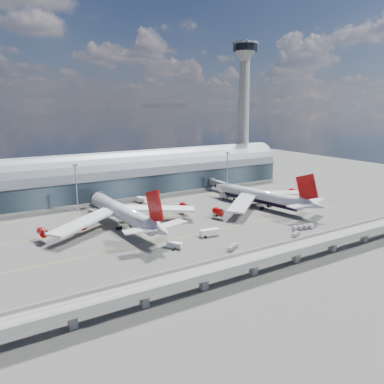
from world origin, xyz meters
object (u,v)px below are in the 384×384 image
service_truck_5 (142,200)px  service_truck_4 (224,196)px  service_truck_2 (210,232)px  control_tower (244,111)px  service_truck_0 (175,245)px  floodlight_mast_right (227,170)px  airliner_right (262,197)px  floodlight_mast_left (76,186)px  cargo_train_2 (296,234)px  cargo_train_1 (303,227)px  service_truck_1 (218,212)px  cargo_train_0 (233,247)px  airliner_left (124,213)px  service_truck_3 (313,193)px

service_truck_5 → service_truck_4: bearing=-42.8°
service_truck_2 → service_truck_4: (45.25, 51.94, -0.12)m
control_tower → service_truck_0: (-116.37, -103.29, -50.31)m
floodlight_mast_right → airliner_right: size_ratio=0.35×
floodlight_mast_right → service_truck_4: (-16.16, -18.61, -12.09)m
floodlight_mast_left → cargo_train_2: floodlight_mast_left is taller
service_truck_0 → service_truck_2: (19.96, 4.74, 0.33)m
cargo_train_2 → cargo_train_1: bearing=-38.9°
service_truck_1 → cargo_train_2: service_truck_1 is taller
service_truck_4 → cargo_train_0: 83.56m
control_tower → airliner_left: bearing=-151.4°
floodlight_mast_left → cargo_train_0: 96.85m
floodlight_mast_right → service_truck_4: 27.46m
service_truck_1 → service_truck_4: 36.29m
floodlight_mast_right → service_truck_2: size_ratio=2.84×
service_truck_0 → service_truck_1: size_ratio=1.07×
cargo_train_0 → cargo_train_2: bearing=-64.5°
airliner_right → service_truck_4: size_ratio=13.04×
service_truck_2 → service_truck_5: size_ratio=1.26×
airliner_left → service_truck_0: size_ratio=12.77×
control_tower → service_truck_3: (2.42, -68.96, -50.02)m
service_truck_0 → service_truck_3: (118.79, 34.33, 0.29)m
service_truck_0 → cargo_train_2: (52.21, -14.88, -0.44)m
floodlight_mast_left → airliner_left: 41.60m
airliner_left → airliner_right: (79.28, -6.55, -0.83)m
floodlight_mast_left → service_truck_3: size_ratio=3.89×
airliner_right → service_truck_1: airliner_right is taller
airliner_left → service_truck_2: 41.71m
airliner_left → service_truck_3: airliner_left is taller
cargo_train_0 → cargo_train_1: cargo_train_1 is taller
floodlight_mast_left → service_truck_1: bearing=-37.5°
service_truck_0 → service_truck_3: 123.65m
service_truck_1 → service_truck_0: bearing=153.8°
airliner_left → service_truck_3: size_ratio=12.04×
service_truck_3 → service_truck_4: size_ratio=1.17×
floodlight_mast_right → cargo_train_0: bearing=-125.2°
service_truck_2 → service_truck_3: bearing=-65.4°
service_truck_0 → airliner_left: bearing=66.3°
service_truck_4 → airliner_right: bearing=-87.7°
control_tower → floodlight_mast_left: size_ratio=4.01×
floodlight_mast_left → service_truck_3: bearing=-16.6°
control_tower → cargo_train_1: 135.70m
floodlight_mast_right → service_truck_3: size_ratio=3.89×
airliner_left → cargo_train_2: bearing=-44.6°
control_tower → service_truck_2: control_tower is taller
airliner_right → service_truck_4: 28.59m
floodlight_mast_right → service_truck_4: bearing=-131.0°
airliner_left → cargo_train_2: 78.45m
cargo_train_1 → cargo_train_2: 10.67m
service_truck_0 → cargo_train_2: 54.29m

